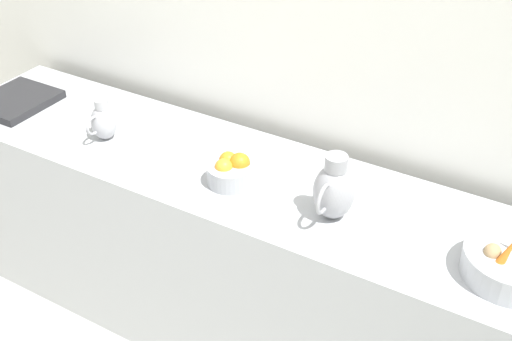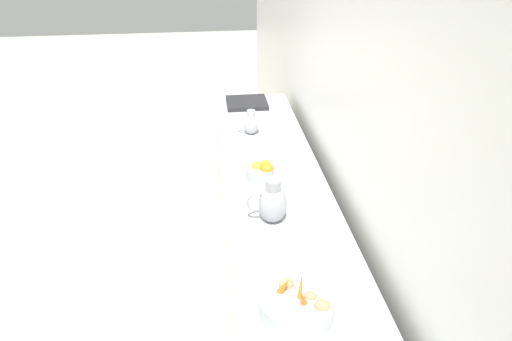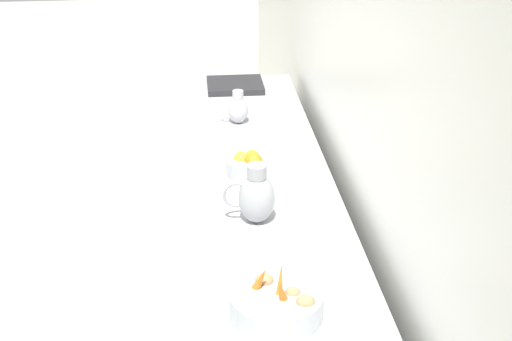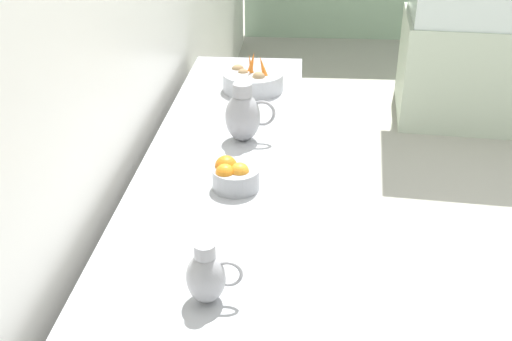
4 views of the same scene
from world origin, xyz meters
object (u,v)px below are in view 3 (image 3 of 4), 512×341
at_px(orange_bowl, 247,165).
at_px(metal_pitcher_short, 238,108).
at_px(metal_pitcher_tall, 256,196).
at_px(vegetable_colander, 276,302).

xyz_separation_m(orange_bowl, metal_pitcher_short, (-0.01, -0.64, 0.03)).
xyz_separation_m(metal_pitcher_tall, metal_pitcher_short, (-0.00, -1.06, -0.03)).
height_order(vegetable_colander, orange_bowl, vegetable_colander).
distance_m(vegetable_colander, metal_pitcher_tall, 0.63).
bearing_deg(metal_pitcher_tall, metal_pitcher_short, -90.14).
relative_size(orange_bowl, metal_pitcher_tall, 0.68).
bearing_deg(metal_pitcher_tall, vegetable_colander, 90.71).
bearing_deg(metal_pitcher_short, orange_bowl, 89.50).
xyz_separation_m(vegetable_colander, metal_pitcher_tall, (0.01, -0.62, 0.06)).
distance_m(vegetable_colander, metal_pitcher_short, 1.68).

